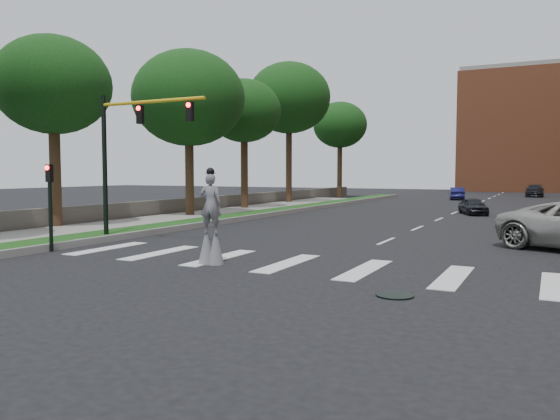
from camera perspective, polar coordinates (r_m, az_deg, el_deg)
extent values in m
plane|color=black|center=(16.21, 3.36, -6.49)|extent=(160.00, 160.00, 0.00)
cube|color=#144112|center=(39.05, -0.56, -0.15)|extent=(2.00, 60.00, 0.25)
cube|color=gray|center=(38.58, 0.83, -0.18)|extent=(0.20, 60.00, 0.28)
cube|color=gray|center=(32.37, -13.48, -1.18)|extent=(4.00, 60.00, 0.18)
cube|color=#524D46|center=(43.49, -5.81, 0.82)|extent=(0.50, 56.00, 1.10)
cylinder|color=black|center=(13.39, 11.90, -8.72)|extent=(0.90, 0.90, 0.04)
cube|color=#A55633|center=(92.85, 26.60, 7.32)|extent=(26.00, 14.00, 18.00)
cylinder|color=black|center=(24.70, -17.84, 4.16)|extent=(0.20, 0.20, 6.20)
cylinder|color=gold|center=(23.14, -13.29, 10.97)|extent=(5.20, 0.14, 0.14)
cube|color=black|center=(23.47, -14.41, 9.63)|extent=(0.28, 0.18, 0.75)
cylinder|color=#FF0C0C|center=(23.42, -14.59, 10.25)|extent=(0.18, 0.06, 0.18)
cube|color=black|center=(21.92, -9.40, 10.10)|extent=(0.28, 0.18, 0.75)
cylinder|color=#FF0C0C|center=(21.87, -9.56, 10.78)|extent=(0.18, 0.06, 0.18)
cylinder|color=black|center=(21.85, -22.86, -0.12)|extent=(0.14, 0.14, 3.00)
cube|color=black|center=(21.80, -22.96, 3.56)|extent=(0.25, 0.16, 0.65)
cylinder|color=#FF0C0C|center=(21.74, -23.18, 4.08)|extent=(0.16, 0.05, 0.16)
cylinder|color=#362415|center=(17.54, -6.73, -4.12)|extent=(0.07, 0.07, 0.96)
cylinder|color=#362415|center=(17.66, -7.70, -4.08)|extent=(0.07, 0.07, 0.96)
cone|color=slate|center=(17.52, -6.73, -3.74)|extent=(0.52, 0.52, 1.20)
cone|color=slate|center=(17.64, -7.70, -3.69)|extent=(0.52, 0.52, 1.20)
imported|color=slate|center=(17.45, -7.26, 0.62)|extent=(0.79, 0.60, 1.94)
sphere|color=black|center=(17.42, -7.29, 4.00)|extent=(0.26, 0.26, 0.26)
cylinder|color=black|center=(17.42, -7.29, 3.84)|extent=(0.34, 0.34, 0.02)
cube|color=yellow|center=(17.56, -7.10, 2.38)|extent=(0.22, 0.05, 0.10)
imported|color=black|center=(40.01, 19.53, 0.39)|extent=(2.64, 3.74, 1.18)
imported|color=#171853|center=(61.20, 18.01, 1.66)|extent=(2.15, 4.17, 1.31)
imported|color=black|center=(71.55, 25.07, 1.83)|extent=(2.06, 4.95, 1.43)
cylinder|color=#362415|center=(30.26, -22.43, 3.69)|extent=(0.56, 0.56, 5.89)
ellipsoid|color=black|center=(30.58, -22.65, 11.97)|extent=(5.85, 5.85, 4.97)
cylinder|color=#362415|center=(35.87, -9.44, 3.93)|extent=(0.56, 0.56, 5.87)
ellipsoid|color=black|center=(36.18, -9.52, 11.46)|extent=(7.23, 7.23, 6.14)
cylinder|color=#362415|center=(42.47, -3.75, 4.21)|extent=(0.56, 0.56, 6.22)
ellipsoid|color=black|center=(42.73, -3.77, 10.31)|extent=(5.72, 5.72, 4.86)
cylinder|color=#362415|center=(50.37, 0.93, 5.08)|extent=(0.56, 0.56, 7.80)
ellipsoid|color=black|center=(50.81, 0.94, 11.63)|extent=(7.61, 7.61, 6.47)
cylinder|color=#362415|center=(62.52, 6.25, 4.36)|extent=(0.56, 0.56, 6.74)
ellipsoid|color=black|center=(62.75, 6.29, 8.84)|extent=(6.10, 6.10, 5.18)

